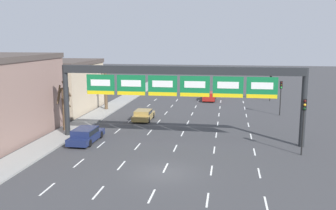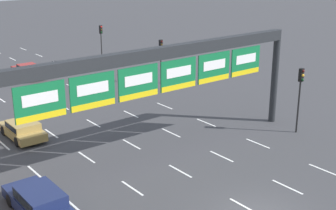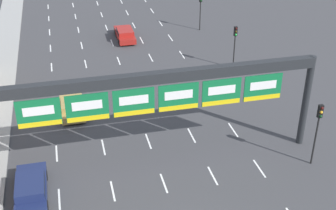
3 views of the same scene
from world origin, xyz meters
name	(u,v)px [view 1 (image 1 of 3)]	position (x,y,z in m)	size (l,w,h in m)	color
ground_plane	(163,173)	(0.00, 0.00, 0.00)	(220.00, 220.00, 0.00)	#3D3D3F
sidewalk_left	(14,163)	(-11.30, 0.00, 0.07)	(2.80, 110.00, 0.15)	#999993
lane_dashes	(185,128)	(0.00, 13.50, 0.00)	(13.32, 67.00, 0.01)	white
sign_gantry	(179,81)	(0.00, 8.24, 5.55)	(21.89, 0.70, 6.80)	#232628
building_far	(45,85)	(-19.19, 20.62, 3.25)	(12.43, 11.21, 6.48)	#C6B293
car_red	(209,96)	(1.56, 31.69, 0.69)	(1.85, 4.81, 1.27)	maroon
car_gold	(143,115)	(-5.14, 16.37, 0.67)	(1.89, 4.15, 1.22)	#A88947
car_navy	(86,135)	(-8.20, 6.55, 0.72)	(1.91, 4.88, 1.34)	#19234C
traffic_light_near_gantry	(281,91)	(10.61, 21.73, 3.01)	(0.30, 0.35, 4.19)	black
traffic_light_mid_block	(304,115)	(10.25, 5.71, 3.26)	(0.30, 0.35, 4.56)	black
traffic_light_far_end	(271,81)	(10.56, 32.66, 3.05)	(0.30, 0.35, 4.25)	black
tree_bare_closest	(105,87)	(-11.37, 21.71, 3.03)	(1.91, 2.10, 5.18)	brown
tree_bare_second	(64,105)	(-11.75, 10.02, 2.71)	(1.37, 1.44, 5.03)	brown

